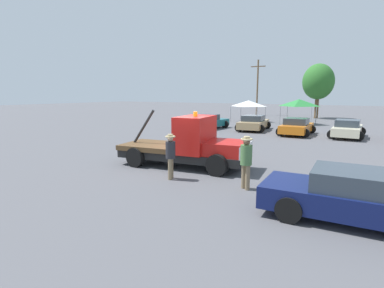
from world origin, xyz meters
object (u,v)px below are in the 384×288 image
at_px(parked_car_teal, 208,122).
at_px(utility_pole, 257,86).
at_px(person_at_hood, 171,153).
at_px(parked_car_tan, 253,123).
at_px(canopy_tent_white, 248,103).
at_px(tow_truck, 190,146).
at_px(parked_car_cream, 347,129).
at_px(parked_car_orange, 297,127).
at_px(traffic_cone, 239,148).
at_px(foreground_car, 367,199).
at_px(canopy_tent_green, 299,103).
at_px(person_near_truck, 246,158).
at_px(tree_left, 318,82).

distance_m(parked_car_teal, utility_pole, 20.06).
bearing_deg(person_at_hood, parked_car_tan, 79.28).
distance_m(canopy_tent_white, utility_pole, 11.10).
bearing_deg(tow_truck, parked_car_cream, 60.92).
distance_m(parked_car_orange, traffic_cone, 8.99).
xyz_separation_m(tow_truck, parked_car_tan, (-2.12, 14.40, -0.31)).
distance_m(parked_car_teal, parked_car_tan, 4.15).
bearing_deg(parked_car_teal, utility_pole, 12.40).
distance_m(foreground_car, parked_car_orange, 16.79).
distance_m(foreground_car, canopy_tent_green, 25.69).
distance_m(parked_car_teal, parked_car_orange, 7.92).
relative_size(person_near_truck, parked_car_tan, 0.38).
bearing_deg(parked_car_tan, parked_car_teal, 99.96).
bearing_deg(parked_car_orange, tow_truck, 171.78).
xyz_separation_m(parked_car_orange, canopy_tent_white, (-7.37, 9.03, 1.44)).
bearing_deg(foreground_car, tree_left, 98.21).
relative_size(foreground_car, parked_car_cream, 1.18).
bearing_deg(parked_car_teal, tow_truck, -148.74).
relative_size(person_at_hood, parked_car_orange, 0.41).
distance_m(foreground_car, parked_car_tan, 19.41).
height_order(person_near_truck, parked_car_teal, person_near_truck).
bearing_deg(person_near_truck, person_at_hood, -52.66).
distance_m(person_near_truck, parked_car_cream, 15.58).
bearing_deg(tow_truck, parked_car_teal, 107.13).
bearing_deg(canopy_tent_green, canopy_tent_white, 177.01).
relative_size(tow_truck, parked_car_cream, 1.34).
bearing_deg(canopy_tent_white, parked_car_cream, -38.09).
height_order(parked_car_tan, tree_left, tree_left).
distance_m(tow_truck, tree_left, 31.29).
xyz_separation_m(parked_car_teal, parked_car_orange, (7.92, 0.02, -0.00)).
relative_size(parked_car_teal, canopy_tent_green, 1.49).
distance_m(person_near_truck, parked_car_teal, 17.64).
bearing_deg(person_near_truck, tree_left, -143.79).
distance_m(person_at_hood, parked_car_teal, 16.56).
bearing_deg(traffic_cone, person_at_hood, -91.92).
bearing_deg(tree_left, parked_car_teal, -110.46).
bearing_deg(person_at_hood, tree_left, 70.28).
height_order(person_near_truck, canopy_tent_white, canopy_tent_white).
distance_m(person_at_hood, parked_car_orange, 15.33).
bearing_deg(parked_car_teal, traffic_cone, -136.53).
height_order(person_near_truck, person_at_hood, person_near_truck).
height_order(parked_car_orange, utility_pole, utility_pole).
xyz_separation_m(person_at_hood, parked_car_cream, (4.99, 15.73, -0.38)).
bearing_deg(parked_car_cream, traffic_cone, 153.53).
relative_size(person_near_truck, parked_car_cream, 0.41).
bearing_deg(tree_left, tow_truck, -91.06).
distance_m(parked_car_tan, parked_car_cream, 7.53).
bearing_deg(traffic_cone, tow_truck, -97.85).
relative_size(parked_car_cream, canopy_tent_white, 1.41).
distance_m(canopy_tent_white, tree_left, 11.04).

